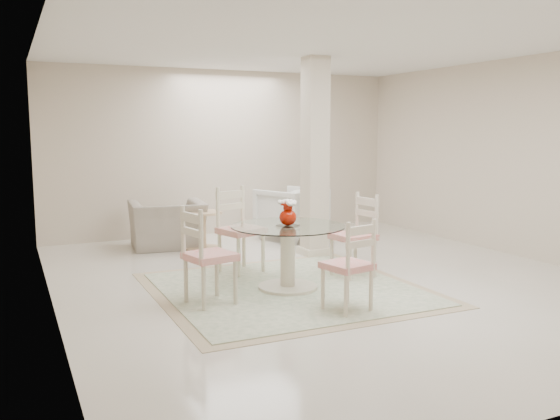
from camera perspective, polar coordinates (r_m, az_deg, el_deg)
name	(u,v)px	position (r m, az deg, el deg)	size (l,w,h in m)	color
ground	(329,279)	(6.97, 4.72, -6.62)	(7.00, 7.00, 0.00)	white
room_shell	(331,118)	(6.76, 4.89, 8.81)	(6.02, 7.02, 2.71)	beige
column	(315,157)	(8.14, 3.38, 5.07)	(0.30, 0.30, 2.70)	beige
area_rug	(288,289)	(6.49, 0.75, -7.60)	(2.81, 2.81, 0.02)	tan
dining_table	(288,257)	(6.41, 0.75, -4.56)	(1.22, 1.22, 0.71)	beige
red_vase	(288,213)	(6.33, 0.77, -0.25)	(0.22, 0.20, 0.28)	#AB1605
dining_chair_east	(358,229)	(7.01, 7.52, -1.82)	(0.48, 0.48, 1.08)	beige
dining_chair_north	(237,223)	(7.20, -4.13, -1.26)	(0.57, 0.57, 1.15)	#F0E8C5
dining_chair_west	(204,249)	(5.83, -7.36, -3.73)	(0.52, 0.52, 1.09)	beige
dining_chair_south	(352,259)	(5.61, 6.94, -4.70)	(0.47, 0.47, 0.99)	#F3E4C8
recliner_taupe	(167,225)	(8.86, -10.79, -1.39)	(1.05, 0.92, 0.68)	gray
armchair_white	(291,213)	(9.40, 1.09, -0.30)	(0.88, 0.91, 0.82)	white
side_table	(204,232)	(8.58, -7.36, -2.15)	(0.55, 0.55, 0.57)	#D6B084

